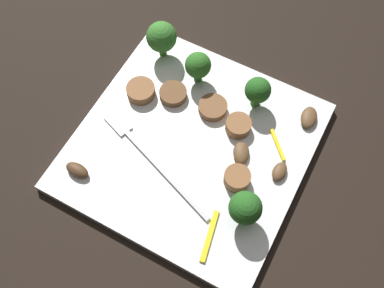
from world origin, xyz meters
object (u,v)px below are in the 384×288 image
(mushroom_1, at_px, (280,171))
(sausage_slice_0, at_px, (237,178))
(mushroom_2, at_px, (309,117))
(mushroom_3, at_px, (77,170))
(fork, at_px, (148,156))
(broccoli_floret_1, at_px, (258,91))
(sausage_slice_1, at_px, (141,91))
(mushroom_0, at_px, (241,153))
(plate, at_px, (192,146))
(sausage_slice_4, at_px, (238,126))
(broccoli_floret_3, at_px, (162,37))
(pepper_strip_2, at_px, (210,236))
(pepper_strip_0, at_px, (278,145))
(sausage_slice_3, at_px, (173,94))
(broccoli_floret_0, at_px, (198,66))
(broccoli_floret_2, at_px, (245,208))
(sausage_slice_2, at_px, (210,106))

(mushroom_1, bearing_deg, sausage_slice_0, 39.19)
(mushroom_2, bearing_deg, mushroom_3, 42.53)
(fork, bearing_deg, broccoli_floret_1, -102.36)
(fork, height_order, sausage_slice_1, sausage_slice_1)
(broccoli_floret_1, height_order, mushroom_0, broccoli_floret_1)
(plate, bearing_deg, mushroom_3, 43.61)
(sausage_slice_4, height_order, mushroom_1, sausage_slice_4)
(broccoli_floret_1, height_order, broccoli_floret_3, broccoli_floret_3)
(fork, height_order, pepper_strip_2, same)
(broccoli_floret_3, height_order, mushroom_0, broccoli_floret_3)
(broccoli_floret_3, xyz_separation_m, pepper_strip_0, (-0.19, 0.05, -0.03))
(fork, distance_m, sausage_slice_3, 0.09)
(mushroom_3, bearing_deg, broccoli_floret_1, -127.92)
(broccoli_floret_0, xyz_separation_m, sausage_slice_3, (0.02, 0.04, -0.02))
(sausage_slice_3, distance_m, mushroom_0, 0.11)
(broccoli_floret_2, bearing_deg, plate, -30.14)
(broccoli_floret_0, bearing_deg, broccoli_floret_2, 132.99)
(pepper_strip_0, bearing_deg, sausage_slice_0, 69.86)
(sausage_slice_0, distance_m, mushroom_0, 0.03)
(mushroom_1, relative_size, mushroom_3, 0.86)
(fork, relative_size, broccoli_floret_0, 3.77)
(mushroom_2, bearing_deg, broccoli_floret_0, 4.44)
(pepper_strip_0, bearing_deg, mushroom_1, 116.26)
(sausage_slice_0, height_order, sausage_slice_3, sausage_slice_0)
(broccoli_floret_1, relative_size, sausage_slice_0, 1.51)
(broccoli_floret_2, relative_size, sausage_slice_3, 1.46)
(plate, bearing_deg, mushroom_2, -138.48)
(broccoli_floret_2, xyz_separation_m, pepper_strip_2, (0.02, 0.04, -0.03))
(sausage_slice_0, height_order, mushroom_3, sausage_slice_0)
(sausage_slice_3, bearing_deg, mushroom_1, 167.99)
(fork, bearing_deg, broccoli_floret_3, -46.52)
(mushroom_0, bearing_deg, pepper_strip_2, 96.73)
(mushroom_0, bearing_deg, sausage_slice_4, -58.43)
(broccoli_floret_0, xyz_separation_m, mushroom_2, (-0.15, -0.01, -0.02))
(mushroom_0, distance_m, pepper_strip_0, 0.05)
(sausage_slice_0, height_order, pepper_strip_2, sausage_slice_0)
(pepper_strip_2, bearing_deg, sausage_slice_4, -77.17)
(sausage_slice_2, relative_size, mushroom_3, 1.24)
(fork, relative_size, mushroom_3, 6.01)
(broccoli_floret_1, bearing_deg, pepper_strip_0, 139.83)
(sausage_slice_2, bearing_deg, plate, 94.11)
(broccoli_floret_1, bearing_deg, sausage_slice_0, 103.48)
(broccoli_floret_0, xyz_separation_m, broccoli_floret_1, (-0.08, -0.00, -0.00))
(broccoli_floret_2, relative_size, sausage_slice_1, 1.41)
(sausage_slice_1, distance_m, mushroom_3, 0.13)
(sausage_slice_0, xyz_separation_m, sausage_slice_4, (0.03, -0.06, -0.00))
(broccoli_floret_3, height_order, sausage_slice_4, broccoli_floret_3)
(broccoli_floret_0, bearing_deg, plate, 113.74)
(sausage_slice_0, bearing_deg, mushroom_3, 24.84)
(mushroom_2, bearing_deg, mushroom_0, 57.40)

